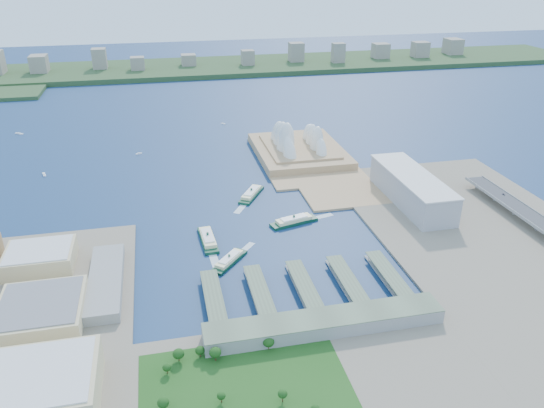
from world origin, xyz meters
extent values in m
plane|color=#10284E|center=(0.00, 0.00, 0.00)|extent=(3000.00, 3000.00, 0.00)
cube|color=gray|center=(0.00, -210.00, 1.50)|extent=(720.00, 180.00, 3.00)
cube|color=gray|center=(240.00, -50.00, 1.50)|extent=(240.00, 500.00, 3.00)
cube|color=tan|center=(107.50, 260.00, 1.50)|extent=(135.00, 220.00, 3.00)
cube|color=#2D4926|center=(0.00, 980.00, 6.00)|extent=(2200.00, 260.00, 12.00)
cube|color=#99999F|center=(195.00, 80.00, 20.50)|extent=(45.00, 155.00, 35.00)
cube|color=gray|center=(15.00, -135.00, 9.00)|extent=(200.00, 28.00, 12.00)
imported|color=slate|center=(304.00, 50.15, 15.48)|extent=(1.75, 4.32, 1.25)
camera|label=1|loc=(-103.29, -468.35, 284.49)|focal=35.00mm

